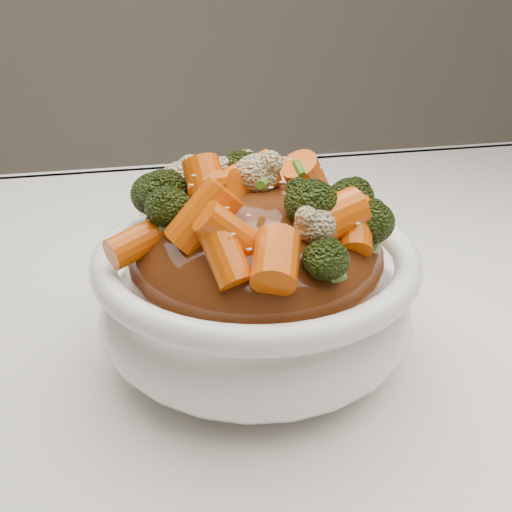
{
  "coord_description": "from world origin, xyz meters",
  "views": [
    {
      "loc": [
        -0.14,
        -0.43,
        1.03
      ],
      "look_at": [
        -0.06,
        -0.06,
        0.83
      ],
      "focal_mm": 42.0,
      "sensor_mm": 36.0,
      "label": 1
    }
  ],
  "objects": [
    {
      "name": "scallions",
      "position": [
        -0.06,
        -0.06,
        0.9
      ],
      "size": [
        0.16,
        0.16,
        0.02
      ],
      "primitive_type": null,
      "rotation": [
        0.0,
        0.0,
        0.13
      ],
      "color": "#3B7C1C",
      "rests_on": "sauce_base"
    },
    {
      "name": "cauliflower",
      "position": [
        -0.06,
        -0.06,
        0.89
      ],
      "size": [
        0.21,
        0.21,
        0.04
      ],
      "primitive_type": null,
      "rotation": [
        0.0,
        0.0,
        0.13
      ],
      "color": "beige",
      "rests_on": "sauce_base"
    },
    {
      "name": "sesame_seeds",
      "position": [
        -0.06,
        -0.06,
        0.9
      ],
      "size": [
        0.19,
        0.19,
        0.01
      ],
      "primitive_type": null,
      "rotation": [
        0.0,
        0.0,
        0.13
      ],
      "color": "beige",
      "rests_on": "sauce_base"
    },
    {
      "name": "sauce_base",
      "position": [
        -0.06,
        -0.06,
        0.83
      ],
      "size": [
        0.21,
        0.21,
        0.1
      ],
      "primitive_type": "ellipsoid",
      "rotation": [
        0.0,
        0.0,
        0.13
      ],
      "color": "#52250E",
      "rests_on": "bowl"
    },
    {
      "name": "carrots",
      "position": [
        -0.06,
        -0.06,
        0.89
      ],
      "size": [
        0.21,
        0.21,
        0.05
      ],
      "primitive_type": null,
      "rotation": [
        0.0,
        0.0,
        0.13
      ],
      "color": "#E05707",
      "rests_on": "sauce_base"
    },
    {
      "name": "tablecloth",
      "position": [
        0.0,
        0.0,
        0.73
      ],
      "size": [
        1.2,
        0.8,
        0.04
      ],
      "primitive_type": "cube",
      "color": "white",
      "rests_on": "dining_table"
    },
    {
      "name": "broccoli",
      "position": [
        -0.06,
        -0.06,
        0.89
      ],
      "size": [
        0.21,
        0.21,
        0.05
      ],
      "primitive_type": null,
      "rotation": [
        0.0,
        0.0,
        0.13
      ],
      "color": "black",
      "rests_on": "sauce_base"
    },
    {
      "name": "bowl",
      "position": [
        -0.06,
        -0.06,
        0.8
      ],
      "size": [
        0.26,
        0.26,
        0.09
      ],
      "primitive_type": null,
      "rotation": [
        0.0,
        0.0,
        0.13
      ],
      "color": "white",
      "rests_on": "tablecloth"
    }
  ]
}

